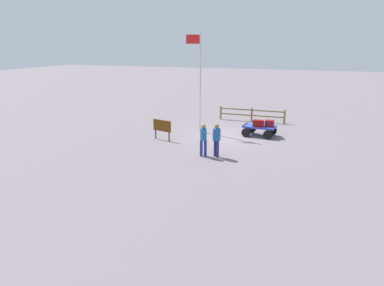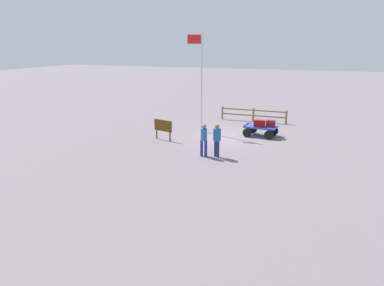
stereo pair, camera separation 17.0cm
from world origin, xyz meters
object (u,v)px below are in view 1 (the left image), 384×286
object	(u,v)px
luggage_cart	(259,128)
suitcase_tan	(258,123)
worker_trailing	(203,138)
flagpole	(199,76)
worker_lead	(217,137)
suitcase_maroon	(269,123)
signboard	(162,127)

from	to	relation	value
luggage_cart	suitcase_tan	bearing A→B (deg)	85.29
worker_trailing	flagpole	bearing A→B (deg)	-67.86
luggage_cart	flagpole	distance (m)	4.79
worker_lead	suitcase_tan	bearing A→B (deg)	-104.30
flagpole	luggage_cart	bearing A→B (deg)	-176.65
suitcase_tan	flagpole	xyz separation A→B (m)	(3.72, -0.05, 2.62)
luggage_cart	suitcase_maroon	size ratio (longest dim) A/B	3.66
luggage_cart	suitcase_tan	world-z (taller)	suitcase_tan
suitcase_tan	signboard	size ratio (longest dim) A/B	0.52
worker_lead	signboard	size ratio (longest dim) A/B	1.34
suitcase_tan	worker_trailing	xyz separation A→B (m)	(1.79, 4.68, 0.10)
worker_trailing	signboard	size ratio (longest dim) A/B	1.32
suitcase_maroon	signboard	size ratio (longest dim) A/B	0.43
suitcase_maroon	worker_lead	xyz separation A→B (m)	(1.78, 4.79, 0.15)
suitcase_maroon	suitcase_tan	bearing A→B (deg)	19.51
worker_trailing	flagpole	world-z (taller)	flagpole
suitcase_maroon	flagpole	world-z (taller)	flagpole
suitcase_tan	flagpole	bearing A→B (deg)	-0.75
suitcase_maroon	flagpole	bearing A→B (deg)	2.24
suitcase_maroon	luggage_cart	bearing A→B (deg)	-4.75
flagpole	worker_trailing	bearing A→B (deg)	112.14
suitcase_maroon	worker_lead	distance (m)	5.11
worker_trailing	flagpole	xyz separation A→B (m)	(1.93, -4.73, 2.52)
suitcase_maroon	signboard	distance (m)	6.27
worker_trailing	worker_lead	bearing A→B (deg)	-169.49
suitcase_tan	signboard	distance (m)	5.62
suitcase_tan	signboard	bearing A→B (deg)	27.60
luggage_cart	worker_lead	distance (m)	5.01
worker_lead	flagpole	world-z (taller)	flagpole
suitcase_tan	worker_trailing	bearing A→B (deg)	69.07
luggage_cart	worker_trailing	bearing A→B (deg)	69.88
worker_trailing	luggage_cart	bearing A→B (deg)	-110.12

